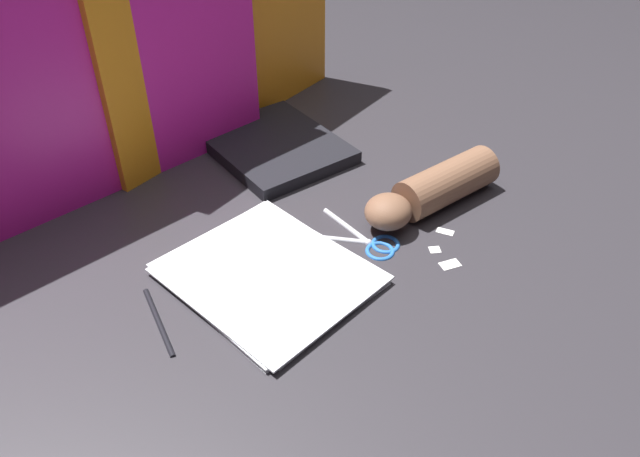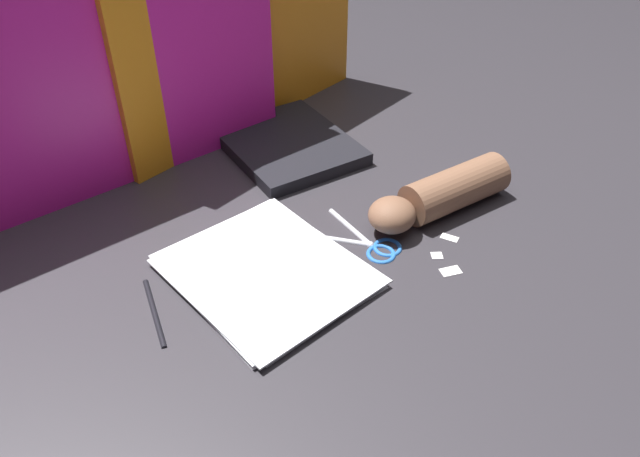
{
  "view_description": "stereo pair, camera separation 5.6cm",
  "coord_description": "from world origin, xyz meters",
  "px_view_note": "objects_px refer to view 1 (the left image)",
  "views": [
    {
      "loc": [
        -0.56,
        -0.52,
        0.63
      ],
      "look_at": [
        0.0,
        -0.04,
        0.06
      ],
      "focal_mm": 35.0,
      "sensor_mm": 36.0,
      "label": 1
    },
    {
      "loc": [
        -0.52,
        -0.56,
        0.63
      ],
      "look_at": [
        0.0,
        -0.04,
        0.06
      ],
      "focal_mm": 35.0,
      "sensor_mm": 36.0,
      "label": 2
    }
  ],
  "objects_px": {
    "paper_stack": "(268,274)",
    "book_closed": "(275,146)",
    "hand_forearm": "(433,189)",
    "scissors": "(367,240)"
  },
  "relations": [
    {
      "from": "scissors",
      "to": "hand_forearm",
      "type": "height_order",
      "value": "hand_forearm"
    },
    {
      "from": "paper_stack",
      "to": "book_closed",
      "type": "xyz_separation_m",
      "value": [
        0.27,
        0.24,
        0.01
      ]
    },
    {
      "from": "book_closed",
      "to": "paper_stack",
      "type": "bearing_deg",
      "value": -137.54
    },
    {
      "from": "scissors",
      "to": "hand_forearm",
      "type": "bearing_deg",
      "value": -9.28
    },
    {
      "from": "paper_stack",
      "to": "hand_forearm",
      "type": "relative_size",
      "value": 1.08
    },
    {
      "from": "hand_forearm",
      "to": "book_closed",
      "type": "bearing_deg",
      "value": 97.75
    },
    {
      "from": "book_closed",
      "to": "hand_forearm",
      "type": "xyz_separation_m",
      "value": [
        0.05,
        -0.33,
        0.02
      ]
    },
    {
      "from": "paper_stack",
      "to": "book_closed",
      "type": "bearing_deg",
      "value": 42.46
    },
    {
      "from": "scissors",
      "to": "hand_forearm",
      "type": "xyz_separation_m",
      "value": [
        0.15,
        -0.02,
        0.03
      ]
    },
    {
      "from": "book_closed",
      "to": "hand_forearm",
      "type": "height_order",
      "value": "hand_forearm"
    }
  ]
}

